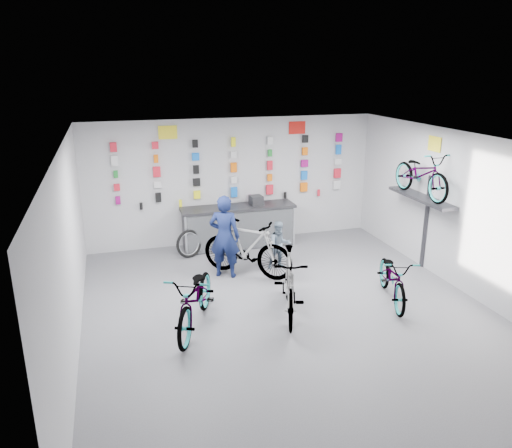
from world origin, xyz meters
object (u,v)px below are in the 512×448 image
object	(u,v)px
bike_center	(289,284)
bike_service	(247,248)
bike_right	(393,278)
bike_left	(196,298)
customer	(280,245)
clerk	(225,237)
counter	(238,227)

from	to	relation	value
bike_center	bike_service	size ratio (longest dim) A/B	0.96
bike_center	bike_right	bearing A→B (deg)	16.59
bike_left	customer	distance (m)	2.95
clerk	counter	bearing A→B (deg)	-86.85
bike_center	bike_right	distance (m)	2.00
counter	clerk	xyz separation A→B (m)	(-0.71, -1.63, 0.37)
bike_right	clerk	xyz separation A→B (m)	(-2.68, 1.99, 0.40)
bike_right	customer	xyz separation A→B (m)	(-1.47, 2.08, 0.06)
bike_left	clerk	bearing A→B (deg)	88.05
bike_left	bike_service	xyz separation A→B (m)	(1.38, 1.85, 0.07)
bike_left	bike_service	bearing A→B (deg)	77.04
bike_service	customer	size ratio (longest dim) A/B	1.93
bike_right	customer	bearing A→B (deg)	142.57
bike_left	bike_right	world-z (taller)	bike_left
counter	clerk	distance (m)	1.81
bike_left	customer	world-z (taller)	bike_left
bike_service	bike_left	bearing A→B (deg)	-175.30
bike_center	bike_left	bearing A→B (deg)	-162.58
counter	bike_center	world-z (taller)	bike_center
bike_left	bike_service	distance (m)	2.31
counter	bike_service	world-z (taller)	bike_service
counter	bike_service	size ratio (longest dim) A/B	1.35
clerk	customer	bearing A→B (deg)	-149.24
customer	bike_left	bearing A→B (deg)	-137.20
bike_right	bike_service	bearing A→B (deg)	156.87
bike_left	bike_service	world-z (taller)	bike_service
counter	clerk	world-z (taller)	clerk
bike_service	clerk	bearing A→B (deg)	119.86
bike_service	customer	bearing A→B (deg)	-35.58
bike_right	bike_left	bearing A→B (deg)	-163.57
clerk	bike_service	bearing A→B (deg)	-164.83
bike_right	bike_service	xyz separation A→B (m)	(-2.24, 1.90, 0.14)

